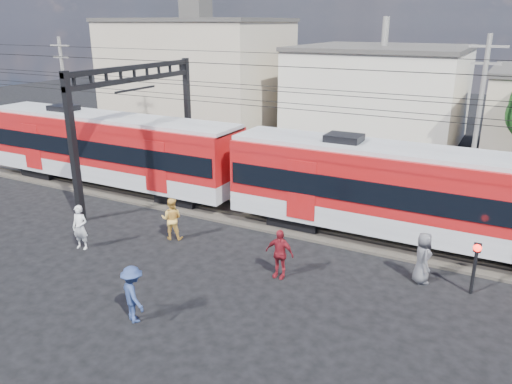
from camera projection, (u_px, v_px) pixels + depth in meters
ground at (221, 308)px, 16.56m from camera, size 120.00×120.00×0.00m
track_bed at (311, 225)px, 23.23m from camera, size 70.00×3.40×0.12m
rail_near at (305, 228)px, 22.56m from camera, size 70.00×0.12×0.12m
rail_far at (317, 217)px, 23.82m from camera, size 70.00×0.12×0.12m
commuter_train at (422, 193)px, 20.37m from camera, size 50.30×3.08×4.17m
catenary at (157, 102)px, 25.41m from camera, size 70.00×9.30×7.52m
building_west at (198, 75)px, 42.64m from camera, size 14.28×10.20×9.30m
building_midwest at (380, 94)px, 38.83m from camera, size 12.24×12.24×7.30m
utility_pole_mid at (478, 116)px, 24.98m from camera, size 1.80×0.24×8.50m
utility_pole_west at (65, 90)px, 36.61m from camera, size 1.80×0.24×8.00m
pedestrian_a at (80, 227)px, 20.66m from camera, size 0.76×0.57×1.89m
pedestrian_b at (172, 219)px, 21.59m from camera, size 1.11×1.00×1.87m
pedestrian_c at (133, 294)px, 15.60m from camera, size 1.41×1.19×1.89m
pedestrian_d at (279, 253)px, 18.32m from camera, size 1.11×0.46×1.90m
pedestrian_e at (423, 258)px, 17.96m from camera, size 0.97×1.11×1.92m
crossing_signal at (476, 259)px, 17.05m from camera, size 0.28×0.28×1.93m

